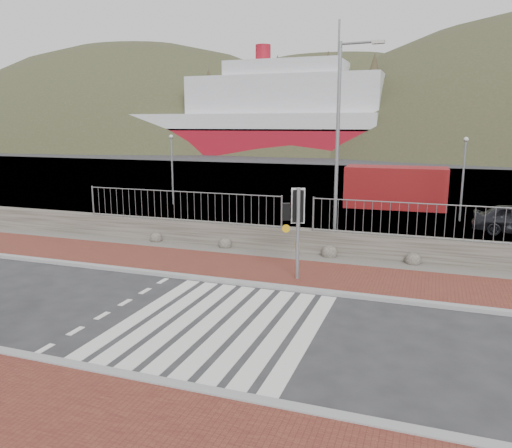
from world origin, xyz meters
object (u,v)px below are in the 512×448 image
at_px(traffic_signal_far, 297,214).
at_px(shipping_container, 395,187).
at_px(ferry, 248,120).
at_px(streetlight, 341,137).

height_order(traffic_signal_far, shipping_container, traffic_signal_far).
bearing_deg(ferry, shipping_container, -60.78).
bearing_deg(traffic_signal_far, shipping_container, -115.86).
height_order(streetlight, shipping_container, streetlight).
xyz_separation_m(traffic_signal_far, streetlight, (0.51, 4.19, 2.18)).
bearing_deg(streetlight, shipping_container, 89.13).
relative_size(ferry, traffic_signal_far, 17.36).
relative_size(traffic_signal_far, streetlight, 0.38).
distance_m(traffic_signal_far, streetlight, 4.75).
bearing_deg(traffic_signal_far, ferry, -87.49).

